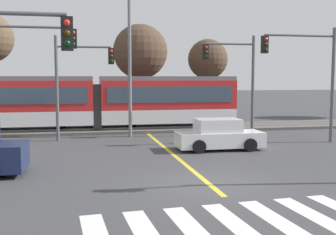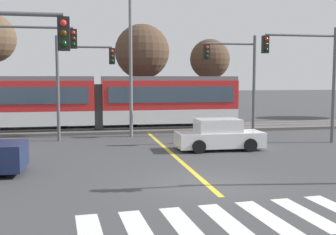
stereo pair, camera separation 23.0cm
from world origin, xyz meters
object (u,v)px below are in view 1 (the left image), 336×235
Objects in this scene: traffic_light_mid_right at (309,67)px; bare_tree_east at (208,60)px; light_rail_tram at (97,100)px; traffic_light_mid_left at (16,64)px; bare_tree_west at (140,52)px; sedan_crossing at (219,135)px; traffic_light_far_left at (77,73)px; traffic_light_far_right at (236,71)px; street_lamp_centre at (133,43)px.

bare_tree_east reaches higher than traffic_light_mid_right.
traffic_light_mid_left is at bearing -117.28° from light_rail_tram.
bare_tree_west reaches higher than traffic_light_mid_right.
sedan_crossing is 14.24m from bare_tree_west.
traffic_light_mid_right is at bearing 11.37° from sedan_crossing.
traffic_light_mid_right is 0.93× the size of bare_tree_east.
traffic_light_far_left is 0.76× the size of bare_tree_west.
bare_tree_east is (13.15, 12.99, 0.85)m from traffic_light_mid_left.
bare_tree_east reaches higher than traffic_light_far_left.
traffic_light_mid_right is (5.37, 1.08, 3.41)m from sedan_crossing.
traffic_light_far_right is at bearing 16.24° from traffic_light_mid_left.
street_lamp_centre is at bearing 122.97° from sedan_crossing.
light_rail_tram is at bearing 62.72° from traffic_light_mid_left.
light_rail_tram is 4.39× the size of sedan_crossing.
traffic_light_mid_left reaches higher than sedan_crossing.
traffic_light_mid_right reaches higher than traffic_light_far_right.
traffic_light_far_left is (2.67, 3.61, -0.41)m from traffic_light_mid_left.
traffic_light_mid_right is at bearing -15.94° from traffic_light_far_left.
bare_tree_east is (-1.67, 12.85, 0.90)m from traffic_light_mid_right.
traffic_light_far_right is 0.61× the size of street_lamp_centre.
traffic_light_mid_right reaches higher than sedan_crossing.
street_lamp_centre reaches higher than bare_tree_east.
bare_tree_east is at bearing 49.67° from street_lamp_centre.
traffic_light_far_left is at bearing -107.13° from light_rail_tram.
light_rail_tram is at bearing 123.41° from sedan_crossing.
sedan_crossing is at bearing -33.84° from traffic_light_far_left.
traffic_light_far_right is at bearing -0.70° from traffic_light_far_left.
light_rail_tram is 2.77× the size of bare_tree_east.
bare_tree_east is at bearing 83.10° from traffic_light_far_right.
traffic_light_far_left is (-1.20, -3.91, 1.70)m from light_rail_tram.
traffic_light_far_right is (9.33, -0.11, 0.16)m from traffic_light_far_left.
traffic_light_far_left is at bearing -118.83° from bare_tree_west.
traffic_light_far_left is at bearing 146.16° from sedan_crossing.
traffic_light_mid_left is 18.50m from bare_tree_east.
traffic_light_mid_right is at bearing -49.97° from traffic_light_far_right.
traffic_light_far_left is 12.64m from traffic_light_mid_right.
street_lamp_centre is at bearing -101.06° from bare_tree_west.
street_lamp_centre is (-3.52, 5.43, 4.85)m from sedan_crossing.
sedan_crossing is 6.04m from traffic_light_far_right.
traffic_light_mid_left is 4.51m from traffic_light_far_left.
traffic_light_mid_right is 10.00m from street_lamp_centre.
bare_tree_west is (-1.99, 13.26, 4.82)m from sedan_crossing.
traffic_light_far_left is at bearing -138.17° from bare_tree_east.
light_rail_tram is 2.41× the size of bare_tree_west.
sedan_crossing is 10.11m from traffic_light_mid_left.
light_rail_tram is 8.72m from traffic_light_mid_left.
bare_tree_west reaches higher than sedan_crossing.
sedan_crossing is 0.43× the size of street_lamp_centre.
street_lamp_centre is at bearing 37.10° from traffic_light_mid_left.
traffic_light_far_right is at bearing -96.90° from bare_tree_east.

